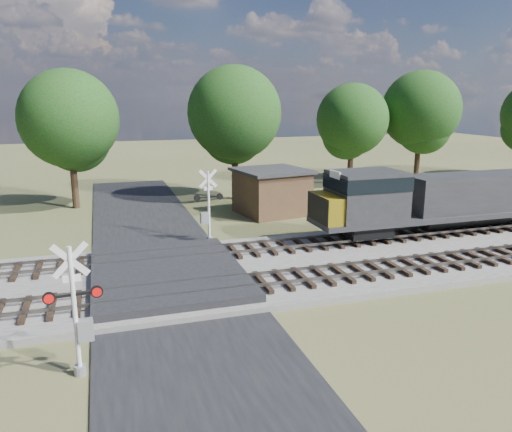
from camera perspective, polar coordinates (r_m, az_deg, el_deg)
name	(u,v)px	position (r m, az deg, el deg)	size (l,w,h in m)	color
ground	(169,284)	(24.19, -9.88, -7.72)	(160.00, 160.00, 0.00)	#4A542D
ballast_bed	(353,258)	(27.57, 11.08, -4.76)	(140.00, 10.00, 0.30)	gray
road	(169,284)	(24.17, -9.88, -7.63)	(7.00, 60.00, 0.08)	black
crossing_panel	(168,275)	(24.54, -10.07, -6.62)	(7.00, 9.00, 0.62)	#262628
track_near	(244,284)	(22.79, -1.35, -7.76)	(140.00, 2.60, 0.33)	black
track_far	(219,252)	(27.35, -4.27, -4.10)	(140.00, 2.60, 0.33)	black
crossing_signal_near	(79,321)	(16.87, -19.59, -11.25)	(1.78, 0.40, 4.42)	silver
crossing_signal_far	(207,212)	(30.24, -5.58, 0.44)	(1.81, 0.39, 4.48)	silver
equipment_shed	(272,191)	(37.58, 1.79, 2.85)	(5.75, 5.75, 3.39)	#48301F
treeline	(231,118)	(44.06, -2.92, 11.18)	(77.65, 10.96, 11.27)	black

